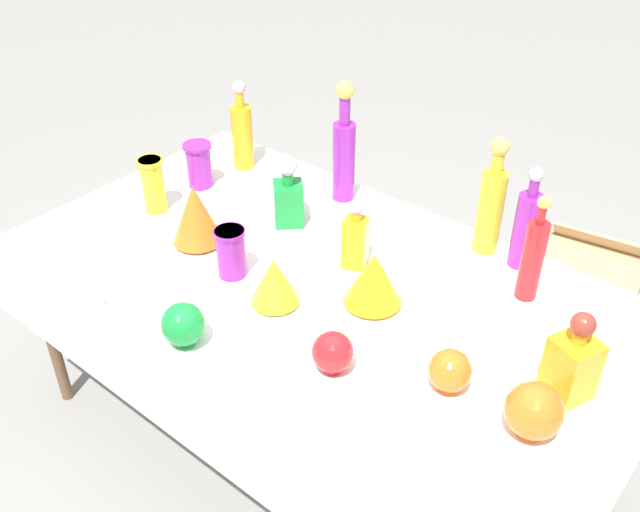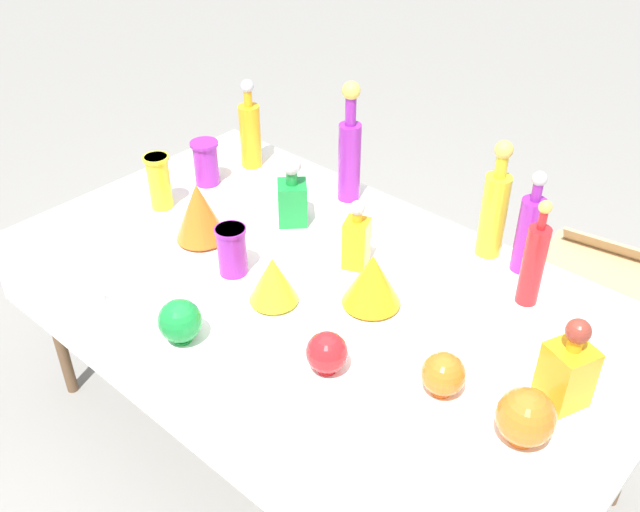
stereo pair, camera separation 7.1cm
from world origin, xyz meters
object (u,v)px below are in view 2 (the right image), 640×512
at_px(slender_vase_2, 159,180).
at_px(round_bowl_3, 327,352).
at_px(tall_bottle_3, 494,208).
at_px(square_decanter_1, 568,369).
at_px(fluted_vase_1, 199,211).
at_px(cardboard_box_behind_left, 537,337).
at_px(tall_bottle_4, 529,231).
at_px(round_bowl_0, 526,417).
at_px(fluted_vase_0, 372,280).
at_px(cardboard_box_behind_right, 588,301).
at_px(square_decanter_2, 357,239).
at_px(tall_bottle_2, 534,262).
at_px(fluted_vase_2, 273,280).
at_px(round_bowl_2, 180,321).
at_px(tall_bottle_1, 250,132).
at_px(slender_vase_1, 206,161).
at_px(square_decanter_0, 292,196).
at_px(tall_bottle_0, 350,152).
at_px(slender_vase_0, 232,249).

relative_size(slender_vase_2, round_bowl_3, 1.69).
bearing_deg(tall_bottle_3, square_decanter_1, -42.94).
distance_m(fluted_vase_1, cardboard_box_behind_left, 1.53).
height_order(tall_bottle_4, round_bowl_0, tall_bottle_4).
bearing_deg(square_decanter_1, fluted_vase_0, -177.90).
relative_size(fluted_vase_1, cardboard_box_behind_right, 0.43).
distance_m(fluted_vase_0, cardboard_box_behind_left, 1.19).
bearing_deg(fluted_vase_0, square_decanter_1, 2.10).
height_order(square_decanter_1, fluted_vase_0, square_decanter_1).
bearing_deg(square_decanter_2, slender_vase_2, -165.97).
height_order(tall_bottle_2, round_bowl_0, tall_bottle_2).
relative_size(round_bowl_0, round_bowl_3, 1.24).
height_order(fluted_vase_2, round_bowl_2, fluted_vase_2).
bearing_deg(square_decanter_1, fluted_vase_1, -173.98).
distance_m(tall_bottle_1, round_bowl_3, 1.22).
relative_size(tall_bottle_4, square_decanter_1, 1.34).
bearing_deg(tall_bottle_1, square_decanter_2, -18.58).
bearing_deg(tall_bottle_3, cardboard_box_behind_left, 80.27).
relative_size(square_decanter_1, cardboard_box_behind_right, 0.53).
bearing_deg(round_bowl_3, fluted_vase_2, 160.18).
bearing_deg(fluted_vase_0, cardboard_box_behind_right, 77.54).
xyz_separation_m(square_decanter_1, cardboard_box_behind_right, (-0.34, 1.19, -0.68)).
bearing_deg(tall_bottle_2, round_bowl_0, -62.63).
bearing_deg(round_bowl_3, slender_vase_1, 155.71).
height_order(square_decanter_1, cardboard_box_behind_right, square_decanter_1).
distance_m(tall_bottle_3, slender_vase_2, 1.19).
distance_m(square_decanter_1, slender_vase_2, 1.55).
distance_m(square_decanter_0, slender_vase_1, 0.44).
bearing_deg(tall_bottle_1, tall_bottle_0, 7.58).
relative_size(tall_bottle_4, cardboard_box_behind_right, 0.71).
xyz_separation_m(tall_bottle_1, tall_bottle_4, (1.17, 0.09, -0.00)).
distance_m(square_decanter_0, round_bowl_2, 0.70).
relative_size(fluted_vase_1, round_bowl_2, 1.63).
relative_size(square_decanter_0, cardboard_box_behind_right, 0.52).
bearing_deg(fluted_vase_2, round_bowl_3, -19.82).
xyz_separation_m(slender_vase_0, round_bowl_0, (1.04, 0.00, -0.01)).
height_order(tall_bottle_4, slender_vase_2, tall_bottle_4).
bearing_deg(cardboard_box_behind_left, cardboard_box_behind_right, 75.81).
xyz_separation_m(slender_vase_2, round_bowl_2, (0.63, -0.42, -0.04)).
xyz_separation_m(square_decanter_2, slender_vase_2, (-0.77, -0.19, 0.01)).
distance_m(tall_bottle_1, square_decanter_0, 0.47).
relative_size(square_decanter_2, cardboard_box_behind_left, 0.44).
xyz_separation_m(tall_bottle_0, tall_bottle_1, (-0.46, -0.06, -0.05)).
bearing_deg(cardboard_box_behind_right, tall_bottle_3, -101.54).
relative_size(tall_bottle_0, cardboard_box_behind_left, 0.82).
relative_size(tall_bottle_1, cardboard_box_behind_right, 0.72).
bearing_deg(tall_bottle_4, cardboard_box_behind_right, 88.61).
relative_size(tall_bottle_2, cardboard_box_behind_right, 0.71).
distance_m(round_bowl_3, cardboard_box_behind_right, 1.65).
distance_m(tall_bottle_4, slender_vase_0, 0.94).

